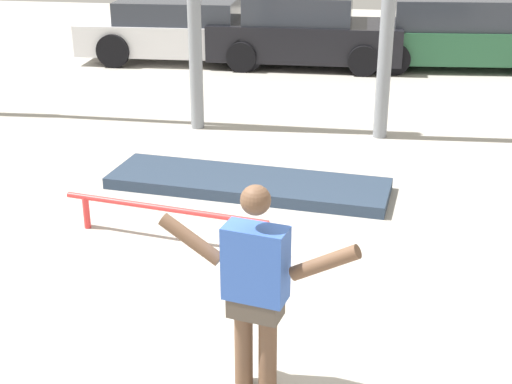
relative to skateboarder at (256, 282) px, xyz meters
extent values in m
plane|color=#B2ADA3|center=(-0.54, 0.93, -0.86)|extent=(36.00, 36.00, 0.00)
cylinder|color=brown|center=(-0.09, 0.02, -0.49)|extent=(0.13, 0.13, 0.74)
cylinder|color=brown|center=(0.09, -0.02, -0.49)|extent=(0.13, 0.13, 0.74)
cube|color=#4C4238|center=(0.00, 0.00, -0.18)|extent=(0.40, 0.27, 0.16)
cube|color=#3359B2|center=(0.00, 0.00, 0.15)|extent=(0.46, 0.29, 0.53)
sphere|color=brown|center=(0.00, 0.00, 0.61)|extent=(0.20, 0.20, 0.20)
cylinder|color=brown|center=(-0.47, 0.09, 0.24)|extent=(0.48, 0.19, 0.33)
cylinder|color=brown|center=(0.47, -0.09, 0.24)|extent=(0.48, 0.19, 0.33)
cube|color=#28384C|center=(-0.72, 3.69, -0.79)|extent=(3.46, 1.29, 0.14)
cylinder|color=red|center=(-1.31, 2.18, -0.50)|extent=(2.21, 0.42, 0.06)
cylinder|color=red|center=(-2.22, 2.33, -0.68)|extent=(0.07, 0.07, 0.36)
cylinder|color=red|center=(-0.41, 2.04, -0.68)|extent=(0.07, 0.07, 0.36)
cube|color=white|center=(-3.28, 10.71, -0.35)|extent=(4.55, 1.97, 0.64)
cube|color=#2D333D|center=(-3.46, 10.70, 0.20)|extent=(2.53, 1.73, 0.46)
cylinder|color=black|center=(-1.94, 11.64, -0.51)|extent=(0.70, 0.25, 0.69)
cylinder|color=black|center=(-1.85, 9.92, -0.51)|extent=(0.70, 0.25, 0.69)
cylinder|color=black|center=(-4.71, 11.50, -0.51)|extent=(0.70, 0.25, 0.69)
cylinder|color=black|center=(-4.62, 9.79, -0.51)|extent=(0.70, 0.25, 0.69)
cube|color=black|center=(-0.75, 10.70, -0.33)|extent=(3.94, 1.81, 0.72)
cube|color=#2D333D|center=(-0.90, 10.70, 0.31)|extent=(2.18, 1.64, 0.55)
cylinder|color=black|center=(0.45, 11.57, -0.55)|extent=(0.61, 0.23, 0.60)
cylinder|color=black|center=(0.48, 9.87, -0.55)|extent=(0.61, 0.23, 0.60)
cylinder|color=black|center=(-1.97, 11.53, -0.55)|extent=(0.61, 0.23, 0.60)
cylinder|color=black|center=(-1.95, 9.83, -0.55)|extent=(0.61, 0.23, 0.60)
cube|color=#28603D|center=(2.35, 11.11, -0.36)|extent=(4.59, 2.25, 0.64)
cube|color=#2D333D|center=(2.18, 11.10, 0.25)|extent=(2.59, 1.90, 0.59)
cylinder|color=black|center=(3.63, 12.13, -0.55)|extent=(0.64, 0.28, 0.62)
cylinder|color=black|center=(0.90, 11.86, -0.55)|extent=(0.64, 0.28, 0.62)
cylinder|color=black|center=(1.08, 10.10, -0.55)|extent=(0.64, 0.28, 0.62)
camera|label=1|loc=(0.70, -4.16, 2.42)|focal=50.00mm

